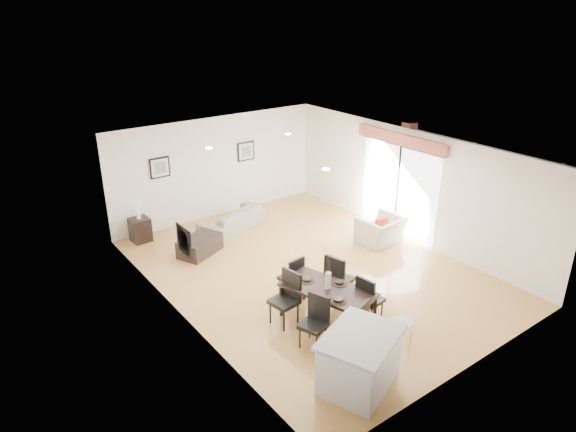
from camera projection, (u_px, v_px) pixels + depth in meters
ground at (310, 271)px, 11.19m from camera, size 8.00×8.00×0.00m
wall_back at (217, 167)px, 13.63m from camera, size 6.00×0.04×2.70m
wall_front at (478, 296)px, 7.70m from camera, size 6.00×0.04×2.70m
wall_left at (179, 253)px, 9.02m from camera, size 0.04×8.00×2.70m
wall_right at (409, 185)px, 12.31m from camera, size 0.04×8.00×2.70m
ceiling at (313, 151)px, 10.14m from camera, size 6.00×8.00×0.02m
sofa at (233, 219)px, 13.15m from camera, size 2.06×1.32×0.56m
armchair at (381, 230)px, 12.37m from camera, size 1.07×0.95×0.66m
courtyard_plant_a at (508, 212)px, 13.51m from camera, size 0.69×0.64×0.63m
courtyard_plant_b at (446, 190)px, 15.03m from camera, size 0.37×0.37×0.63m
dining_table at (328, 292)px, 9.20m from camera, size 1.27×1.84×0.70m
dining_chair_wnear at (316, 318)px, 8.63m from camera, size 0.53×0.53×0.92m
dining_chair_wfar at (287, 295)px, 9.22m from camera, size 0.51×0.51×1.01m
dining_chair_enear at (368, 297)px, 9.25m from camera, size 0.47×0.47×0.92m
dining_chair_efar at (337, 276)px, 9.84m from camera, size 0.55×0.55×1.01m
dining_chair_head at (367, 325)px, 8.47m from camera, size 0.49×0.49×0.88m
dining_chair_foot at (293, 275)px, 10.03m from camera, size 0.43×0.43×0.87m
vase at (328, 274)px, 9.06m from camera, size 0.71×1.17×0.66m
coffee_table at (200, 246)px, 11.89m from camera, size 1.18×0.98×0.41m
side_table at (140, 230)px, 12.48m from camera, size 0.45×0.45×0.59m
table_lamp at (138, 208)px, 12.26m from camera, size 0.22×0.22×0.43m
cushion at (381, 224)px, 12.16m from camera, size 0.33×0.10×0.33m
kitchen_island at (359, 360)px, 7.72m from camera, size 1.55×1.38×0.89m
bar_stool at (401, 327)px, 8.11m from camera, size 0.36×0.36×0.79m
framed_print_back_left at (160, 168)px, 12.62m from camera, size 0.52×0.04×0.52m
framed_print_back_right at (246, 151)px, 13.99m from camera, size 0.52×0.04×0.52m
framed_print_left_wall at (184, 241)px, 8.78m from camera, size 0.04×0.52×0.52m
sliding_door at (399, 170)px, 12.39m from camera, size 0.12×2.70×2.57m
courtyard at (458, 170)px, 14.85m from camera, size 6.00×6.00×2.00m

